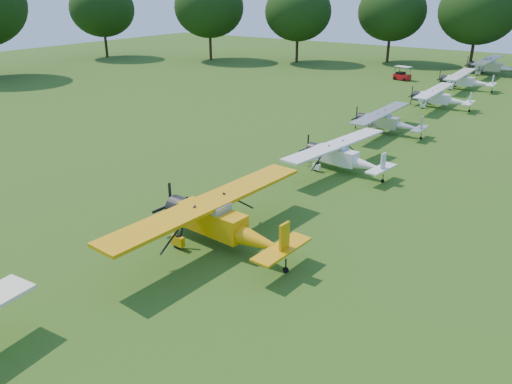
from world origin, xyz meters
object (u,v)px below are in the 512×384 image
aircraft_2 (221,220)px  aircraft_7 (493,65)px  aircraft_3 (342,155)px  aircraft_4 (387,120)px  aircraft_5 (439,97)px  golf_cart (402,75)px  aircraft_6 (465,80)px

aircraft_2 → aircraft_7: aircraft_2 is taller
aircraft_3 → aircraft_4: size_ratio=1.04×
aircraft_4 → aircraft_7: aircraft_7 is taller
aircraft_3 → aircraft_5: 22.52m
aircraft_2 → aircraft_4: (-0.80, 23.16, -0.28)m
golf_cart → aircraft_2: bearing=-67.8°
aircraft_7 → golf_cart: size_ratio=5.13×
aircraft_2 → golf_cart: (-8.52, 48.91, -0.80)m
aircraft_4 → golf_cart: aircraft_4 is taller
aircraft_4 → aircraft_5: bearing=87.2°
aircraft_5 → aircraft_3: bearing=-90.0°
aircraft_4 → golf_cart: bearing=108.1°
golf_cart → aircraft_4: bearing=-61.0°
aircraft_2 → aircraft_7: bearing=94.1°
aircraft_6 → aircraft_7: bearing=87.0°
aircraft_4 → aircraft_5: aircraft_5 is taller
aircraft_5 → aircraft_7: 24.33m
aircraft_4 → aircraft_7: (1.17, 36.37, 0.24)m
aircraft_2 → golf_cart: bearing=104.3°
aircraft_4 → aircraft_6: 23.52m
aircraft_2 → aircraft_4: 23.18m
aircraft_5 → aircraft_6: bearing=91.3°
aircraft_3 → aircraft_4: bearing=103.7°
aircraft_5 → aircraft_6: 11.47m
aircraft_4 → aircraft_5: (0.88, 12.04, 0.02)m
aircraft_3 → aircraft_5: size_ratio=1.03×
aircraft_3 → golf_cart: (-8.67, 36.23, -0.56)m
golf_cart → aircraft_3: bearing=-64.2°
aircraft_5 → golf_cart: bearing=122.0°
golf_cart → aircraft_6: bearing=-2.8°
aircraft_4 → aircraft_6: aircraft_6 is taller
aircraft_2 → aircraft_3: size_ratio=1.21×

